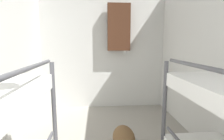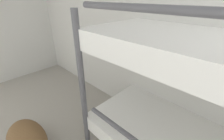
# 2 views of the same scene
# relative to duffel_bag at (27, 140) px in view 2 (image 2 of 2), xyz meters

# --- Properties ---
(wall_right) EXTENTS (0.06, 4.24, 2.34)m
(wall_right) POSITION_rel_duffel_bag_xyz_m (1.08, -0.53, 1.03)
(wall_right) COLOR silver
(wall_right) RESTS_ON ground_plane
(duffel_bag) EXTENTS (0.28, 0.46, 0.28)m
(duffel_bag) POSITION_rel_duffel_bag_xyz_m (0.00, 0.00, 0.00)
(duffel_bag) COLOR brown
(duffel_bag) RESTS_ON ground_plane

